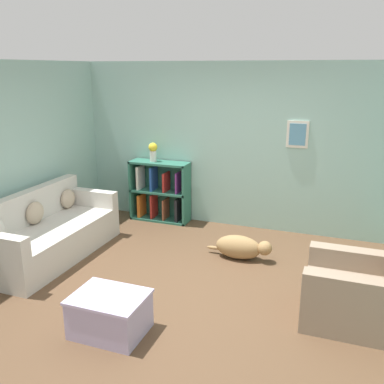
{
  "coord_description": "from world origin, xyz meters",
  "views": [
    {
      "loc": [
        1.73,
        -4.26,
        2.5
      ],
      "look_at": [
        0.0,
        0.4,
        1.05
      ],
      "focal_mm": 40.0,
      "sensor_mm": 36.0,
      "label": 1
    }
  ],
  "objects_px": {
    "bookshelf": "(160,192)",
    "recliner_chair": "(361,290)",
    "dog": "(241,247)",
    "vase": "(153,151)",
    "couch": "(48,234)",
    "coffee_table": "(110,313)"
  },
  "relations": [
    {
      "from": "bookshelf",
      "to": "recliner_chair",
      "type": "distance_m",
      "value": 3.8
    },
    {
      "from": "dog",
      "to": "vase",
      "type": "relative_size",
      "value": 2.95
    },
    {
      "from": "recliner_chair",
      "to": "dog",
      "type": "height_order",
      "value": "recliner_chair"
    },
    {
      "from": "recliner_chair",
      "to": "couch",
      "type": "bearing_deg",
      "value": 176.95
    },
    {
      "from": "couch",
      "to": "dog",
      "type": "relative_size",
      "value": 2.28
    },
    {
      "from": "bookshelf",
      "to": "dog",
      "type": "xyz_separation_m",
      "value": [
        1.67,
        -1.06,
        -0.32
      ]
    },
    {
      "from": "dog",
      "to": "coffee_table",
      "type": "bearing_deg",
      "value": -110.47
    },
    {
      "from": "recliner_chair",
      "to": "coffee_table",
      "type": "relative_size",
      "value": 1.47
    },
    {
      "from": "coffee_table",
      "to": "dog",
      "type": "relative_size",
      "value": 0.77
    },
    {
      "from": "couch",
      "to": "bookshelf",
      "type": "bearing_deg",
      "value": 66.46
    },
    {
      "from": "couch",
      "to": "bookshelf",
      "type": "height_order",
      "value": "bookshelf"
    },
    {
      "from": "couch",
      "to": "bookshelf",
      "type": "distance_m",
      "value": 2.06
    },
    {
      "from": "dog",
      "to": "couch",
      "type": "bearing_deg",
      "value": -161.66
    },
    {
      "from": "coffee_table",
      "to": "vase",
      "type": "height_order",
      "value": "vase"
    },
    {
      "from": "coffee_table",
      "to": "dog",
      "type": "bearing_deg",
      "value": 69.53
    },
    {
      "from": "bookshelf",
      "to": "coffee_table",
      "type": "bearing_deg",
      "value": -74.15
    },
    {
      "from": "couch",
      "to": "vase",
      "type": "distance_m",
      "value": 2.18
    },
    {
      "from": "dog",
      "to": "vase",
      "type": "xyz_separation_m",
      "value": [
        -1.77,
        1.03,
        1.02
      ]
    },
    {
      "from": "couch",
      "to": "recliner_chair",
      "type": "distance_m",
      "value": 3.99
    },
    {
      "from": "coffee_table",
      "to": "dog",
      "type": "distance_m",
      "value": 2.23
    },
    {
      "from": "coffee_table",
      "to": "vase",
      "type": "relative_size",
      "value": 2.27
    },
    {
      "from": "bookshelf",
      "to": "vase",
      "type": "distance_m",
      "value": 0.7
    }
  ]
}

